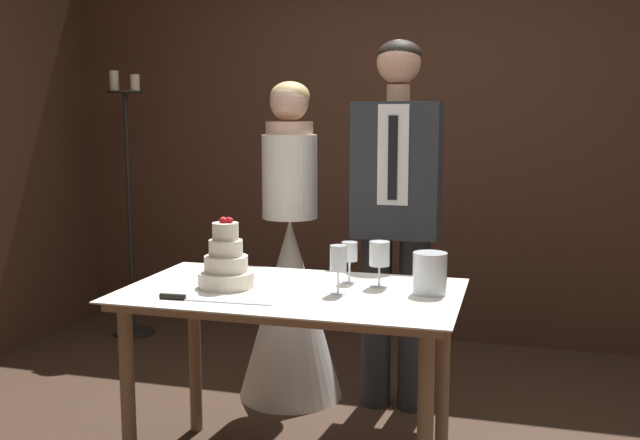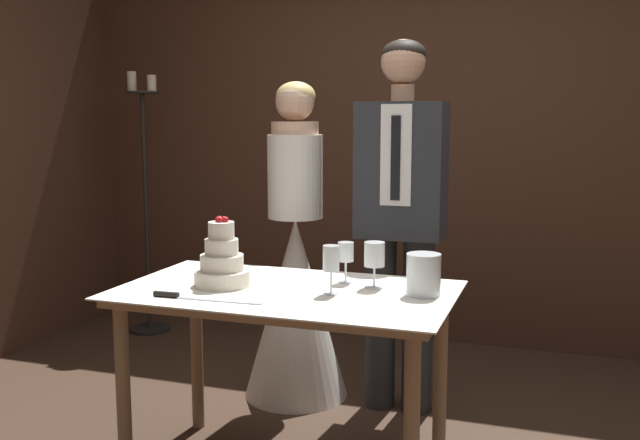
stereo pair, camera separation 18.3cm
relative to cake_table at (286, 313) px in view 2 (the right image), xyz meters
name	(u,v)px [view 2 (the right image)]	position (x,y,z in m)	size (l,w,h in m)	color
wall_back	(432,139)	(0.20, 2.04, 0.63)	(4.99, 0.12, 2.63)	#472B1E
cake_table	(286,313)	(0.00, 0.00, 0.00)	(1.32, 0.77, 0.78)	#8E6B4C
tiered_cake	(222,263)	(-0.27, -0.03, 0.19)	(0.22, 0.22, 0.28)	silver
cake_knife	(186,297)	(-0.30, -0.26, 0.11)	(0.44, 0.04, 0.02)	silver
wine_glass_near	(346,254)	(0.19, 0.19, 0.22)	(0.07, 0.07, 0.17)	silver
wine_glass_middle	(331,261)	(0.19, -0.01, 0.23)	(0.06, 0.06, 0.19)	silver
wine_glass_far	(374,257)	(0.32, 0.14, 0.22)	(0.08, 0.08, 0.18)	silver
hurricane_candle	(423,276)	(0.53, 0.08, 0.17)	(0.13, 0.13, 0.16)	silver
bride	(296,284)	(-0.27, 0.82, -0.09)	(0.54, 0.54, 1.63)	white
groom	(401,207)	(0.27, 0.82, 0.34)	(0.42, 0.25, 1.81)	#282B30
candle_stand	(146,215)	(-1.64, 1.56, 0.12)	(0.28, 0.28, 1.75)	black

